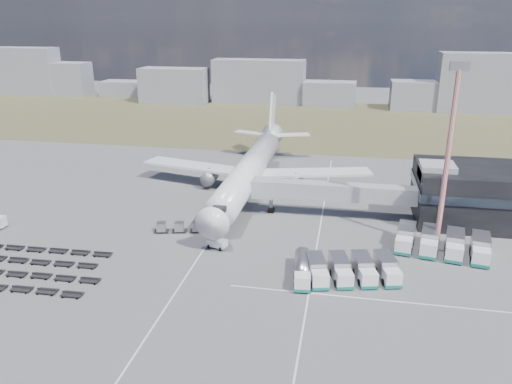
# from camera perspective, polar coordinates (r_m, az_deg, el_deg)

# --- Properties ---
(ground) EXTENTS (420.00, 420.00, 0.00)m
(ground) POSITION_cam_1_polar(r_m,az_deg,el_deg) (79.38, -5.10, -7.43)
(ground) COLOR #565659
(ground) RESTS_ON ground
(grass_strip) EXTENTS (420.00, 90.00, 0.01)m
(grass_strip) POSITION_cam_1_polar(r_m,az_deg,el_deg) (182.68, 4.26, 8.04)
(grass_strip) COLOR #48472B
(grass_strip) RESTS_ON ground
(lane_markings) EXTENTS (47.12, 110.00, 0.01)m
(lane_markings) POSITION_cam_1_polar(r_m,az_deg,el_deg) (80.14, 2.28, -7.08)
(lane_markings) COLOR silver
(lane_markings) RESTS_ON ground
(terminal) EXTENTS (30.40, 16.40, 11.00)m
(terminal) POSITION_cam_1_polar(r_m,az_deg,el_deg) (100.81, 26.13, -0.25)
(terminal) COLOR black
(terminal) RESTS_ON ground
(jet_bridge) EXTENTS (30.30, 3.80, 7.05)m
(jet_bridge) POSITION_cam_1_polar(r_m,az_deg,el_deg) (93.70, 7.62, 0.11)
(jet_bridge) COLOR #939399
(jet_bridge) RESTS_ON ground
(airliner) EXTENTS (51.59, 64.53, 17.62)m
(airliner) POSITION_cam_1_polar(r_m,az_deg,el_deg) (106.80, -0.53, 2.83)
(airliner) COLOR white
(airliner) RESTS_ON ground
(skyline) EXTENTS (301.55, 26.48, 22.85)m
(skyline) POSITION_cam_1_polar(r_m,az_deg,el_deg) (219.38, 4.03, 12.20)
(skyline) COLOR gray
(skyline) RESTS_ON ground
(fuel_tanker) EXTENTS (3.15, 9.24, 2.93)m
(fuel_tanker) POSITION_cam_1_polar(r_m,az_deg,el_deg) (72.77, 5.32, -8.77)
(fuel_tanker) COLOR white
(fuel_tanker) RESTS_ON ground
(pushback_tug) EXTENTS (3.52, 2.58, 1.43)m
(pushback_tug) POSITION_cam_1_polar(r_m,az_deg,el_deg) (82.07, -4.47, -5.91)
(pushback_tug) COLOR white
(pushback_tug) RESTS_ON ground
(catering_truck) EXTENTS (3.29, 6.30, 2.76)m
(catering_truck) POSITION_cam_1_polar(r_m,az_deg,el_deg) (110.41, 3.73, 1.24)
(catering_truck) COLOR white
(catering_truck) RESTS_ON ground
(service_trucks_near) EXTENTS (13.85, 9.72, 2.79)m
(service_trucks_near) POSITION_cam_1_polar(r_m,az_deg,el_deg) (73.62, 10.94, -8.66)
(service_trucks_near) COLOR white
(service_trucks_near) RESTS_ON ground
(service_trucks_far) EXTENTS (15.15, 10.15, 3.11)m
(service_trucks_far) POSITION_cam_1_polar(r_m,az_deg,el_deg) (85.13, 20.49, -5.48)
(service_trucks_far) COLOR white
(service_trucks_far) RESTS_ON ground
(uld_row) EXTENTS (11.90, 4.14, 1.64)m
(uld_row) POSITION_cam_1_polar(r_m,az_deg,el_deg) (88.26, -7.75, -3.97)
(uld_row) COLOR black
(uld_row) RESTS_ON ground
(baggage_dollies) EXTENTS (26.70, 14.06, 0.68)m
(baggage_dollies) POSITION_cam_1_polar(r_m,az_deg,el_deg) (83.12, -25.30, -7.80)
(baggage_dollies) COLOR black
(baggage_dollies) RESTS_ON ground
(floodlight_mast) EXTENTS (2.75, 2.29, 29.68)m
(floodlight_mast) POSITION_cam_1_polar(r_m,az_deg,el_deg) (82.18, 21.02, 3.39)
(floodlight_mast) COLOR red
(floodlight_mast) RESTS_ON ground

